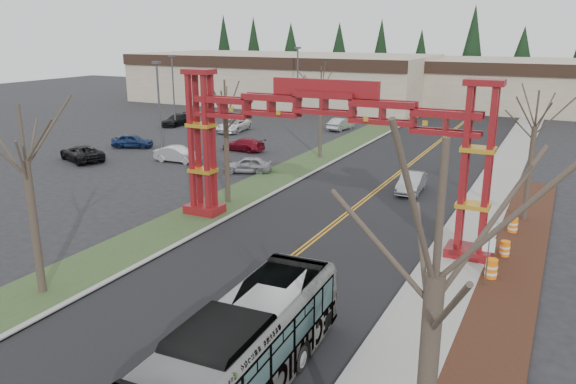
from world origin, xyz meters
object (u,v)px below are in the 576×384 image
Objects in this scene: silver_sedan at (412,183)px; bare_tree_right_far at (535,127)px; retail_building_west at (284,78)px; parked_car_near_c at (82,153)px; parked_car_mid_a at (243,144)px; light_pole_mid at (173,86)px; bare_tree_right_near at (435,279)px; barrel_mid at (505,250)px; bare_tree_median_far at (321,91)px; parked_car_far_c at (177,120)px; street_sign at (488,252)px; gateway_arch at (324,129)px; parked_car_mid_b at (132,141)px; parked_car_near_a at (247,165)px; transit_bus at (239,355)px; parked_car_far_a at (341,124)px; light_pole_near at (159,103)px; bare_tree_median_near at (26,161)px; barrel_south at (491,270)px; light_pole_far at (298,76)px; retail_building_east at (560,86)px; bare_tree_median_mid at (225,117)px; barrel_north at (513,226)px; parked_car_near_b at (178,154)px; parked_car_far_b at (234,125)px.

bare_tree_right_far is at bearing -25.98° from silver_sedan.
parked_car_near_c is at bearing -85.39° from retail_building_west.
light_pole_mid is at bearing -116.06° from parked_car_mid_a.
bare_tree_right_near is 20.74m from barrel_mid.
parked_car_far_c is at bearing 158.79° from bare_tree_median_far.
parked_car_far_c reaches higher than barrel_mid.
street_sign is (39.84, -29.97, 1.00)m from parked_car_far_c.
gateway_arch is at bearing -66.14° from bare_tree_median_far.
parked_car_near_a is at bearing -125.60° from parked_car_mid_b.
gateway_arch is at bearing 95.84° from parked_car_near_c.
bare_tree_median_far is at bearing 107.10° from transit_bus.
light_pole_near reaches higher than parked_car_far_a.
barrel_mid is at bearing 36.82° from bare_tree_median_near.
bare_tree_right_far reaches higher than parked_car_mid_a.
bare_tree_right_far is (0.00, 26.22, -1.37)m from bare_tree_right_near.
gateway_arch is 39.55m from light_pole_mid.
transit_bus is 13.85m from barrel_south.
parked_car_near_a is 1.66× the size of street_sign.
light_pole_mid is at bearing 120.09° from bare_tree_median_near.
parked_car_mid_b is at bearing -167.34° from bare_tree_median_far.
bare_tree_right_far is 45.54m from light_pole_far.
barrel_mid is at bearing -90.36° from retail_building_east.
light_pole_far is (-13.12, 22.59, -0.74)m from bare_tree_median_far.
bare_tree_median_far is 0.96× the size of light_pole_mid.
transit_bus is 60.77m from light_pole_far.
light_pole_near is at bearing -54.59° from parked_car_far_c.
silver_sedan is 28.72m from parked_car_near_c.
parked_car_mid_a is 8.86m from light_pole_near.
parked_car_mid_b is 13.00m from light_pole_mid.
bare_tree_median_mid is 8.37× the size of barrel_north.
bare_tree_median_near reaches higher than bare_tree_median_mid.
retail_building_west is at bearing 102.45° from light_pole_near.
parked_car_far_c is at bearing 154.43° from bare_tree_right_far.
barrel_mid is at bearing -56.48° from silver_sedan.
parked_car_mid_a is 28.11m from bare_tree_right_far.
parked_car_near_b is at bearing 114.10° from bare_tree_median_near.
transit_bus reaches higher than parked_car_far_b.
transit_bus is 49.88m from parked_car_far_a.
parked_car_near_c reaches higher than barrel_mid.
retail_building_east reaches higher than parked_car_near_a.
barrel_north is at bearing -40.44° from parked_car_far_b.
parked_car_near_c is 0.66× the size of bare_tree_right_far.
retail_building_east is 58.45m from parked_car_near_b.
barrel_north is (-0.38, -2.67, -5.22)m from bare_tree_right_far.
transit_bus is 33.81m from parked_car_near_b.
light_pole_far is at bearing 59.22° from light_pole_mid.
parked_car_mid_a is at bearing -25.70° from parked_car_near_b.
parked_car_near_c is 37.06m from street_sign.
parked_car_near_b is at bearing 175.96° from silver_sedan.
parked_car_near_b is at bearing -50.23° from parked_car_far_c.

